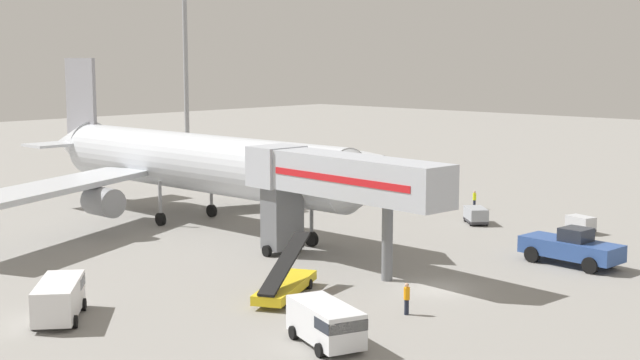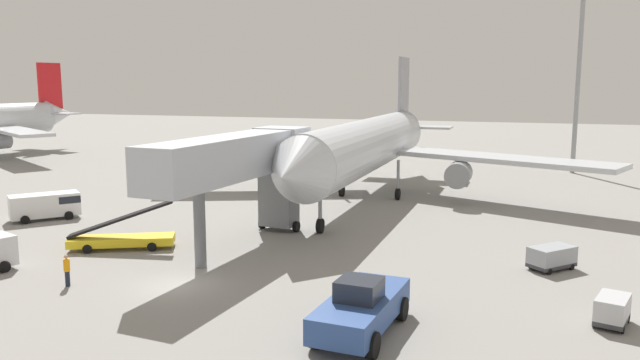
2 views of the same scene
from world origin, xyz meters
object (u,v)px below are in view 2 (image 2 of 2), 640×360
at_px(jet_bridge, 243,162).
at_px(baggage_cart_far_center, 612,309).
at_px(baggage_cart_near_right, 552,257).
at_px(belt_loader_truck, 122,238).
at_px(ground_crew_worker_foreground, 67,270).
at_px(pushback_tug, 361,308).
at_px(service_van_far_right, 47,205).
at_px(airplane_at_gate, 369,145).
at_px(apron_light_mast, 582,15).

distance_m(jet_bridge, baggage_cart_far_center, 23.46).
bearing_deg(baggage_cart_near_right, belt_loader_truck, -170.59).
distance_m(baggage_cart_far_center, ground_crew_worker_foreground, 27.56).
distance_m(pushback_tug, baggage_cart_far_center, 11.54).
bearing_deg(pushback_tug, service_van_far_right, 154.87).
bearing_deg(baggage_cart_near_right, pushback_tug, -122.38).
distance_m(service_van_far_right, baggage_cart_far_center, 41.72).
bearing_deg(jet_bridge, airplane_at_gate, 79.66).
xyz_separation_m(baggage_cart_far_center, baggage_cart_near_right, (-2.39, 8.26, 0.01)).
bearing_deg(apron_light_mast, jet_bridge, -117.33).
bearing_deg(pushback_tug, baggage_cart_near_right, 57.62).
xyz_separation_m(airplane_at_gate, ground_crew_worker_foreground, (-9.02, -29.96, -4.20)).
xyz_separation_m(service_van_far_right, ground_crew_worker_foreground, (13.30, -13.07, -0.26)).
bearing_deg(ground_crew_worker_foreground, jet_bridge, 62.53).
bearing_deg(baggage_cart_far_center, pushback_tug, -156.32).
height_order(jet_bridge, apron_light_mast, apron_light_mast).
distance_m(belt_loader_truck, baggage_cart_near_right, 27.25).
bearing_deg(service_van_far_right, baggage_cart_far_center, -13.12).
relative_size(belt_loader_truck, apron_light_mast, 0.25).
bearing_deg(jet_bridge, pushback_tug, -45.70).
bearing_deg(airplane_at_gate, belt_loader_truck, -115.94).
distance_m(service_van_far_right, ground_crew_worker_foreground, 18.65).
height_order(service_van_far_right, baggage_cart_near_right, service_van_far_right).
relative_size(airplane_at_gate, pushback_tug, 6.48).
bearing_deg(baggage_cart_far_center, jet_bridge, 162.40).
xyz_separation_m(pushback_tug, baggage_cart_near_right, (8.17, 12.89, -0.42)).
bearing_deg(baggage_cart_far_center, baggage_cart_near_right, 106.15).
xyz_separation_m(belt_loader_truck, ground_crew_worker_foreground, (1.95, -7.40, 0.17)).
height_order(jet_bridge, service_van_far_right, jet_bridge).
xyz_separation_m(jet_bridge, pushback_tug, (11.28, -11.56, -4.56)).
xyz_separation_m(belt_loader_truck, service_van_far_right, (-11.35, 5.67, 0.43)).
relative_size(airplane_at_gate, service_van_far_right, 8.47).
height_order(jet_bridge, baggage_cart_near_right, jet_bridge).
xyz_separation_m(jet_bridge, apron_light_mast, (22.84, 44.18, 13.06)).
xyz_separation_m(airplane_at_gate, pushback_tug, (7.74, -30.99, -3.95)).
bearing_deg(airplane_at_gate, baggage_cart_far_center, -55.23).
bearing_deg(service_van_far_right, airplane_at_gate, 37.10).
xyz_separation_m(service_van_far_right, apron_light_mast, (41.62, 41.64, 17.61)).
distance_m(belt_loader_truck, apron_light_mast, 59.00).
bearing_deg(baggage_cart_far_center, service_van_far_right, 166.88).
xyz_separation_m(airplane_at_gate, jet_bridge, (-3.55, -19.43, 0.61)).
height_order(jet_bridge, pushback_tug, jet_bridge).
distance_m(pushback_tug, belt_loader_truck, 20.53).
xyz_separation_m(pushback_tug, belt_loader_truck, (-18.71, 8.43, -0.42)).
xyz_separation_m(jet_bridge, service_van_far_right, (-18.78, 2.54, -4.55)).
bearing_deg(belt_loader_truck, baggage_cart_far_center, -7.39).
xyz_separation_m(baggage_cart_far_center, ground_crew_worker_foreground, (-27.32, -3.60, 0.18)).
bearing_deg(apron_light_mast, ground_crew_worker_foreground, -117.36).
distance_m(airplane_at_gate, baggage_cart_near_right, 24.49).
height_order(belt_loader_truck, service_van_far_right, belt_loader_truck).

